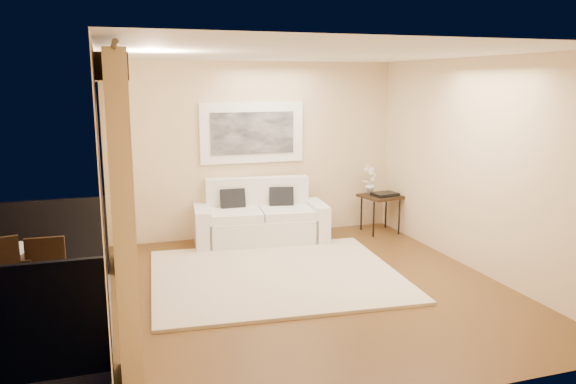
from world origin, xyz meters
TOP-DOWN VIEW (x-y plane):
  - floor at (0.00, 0.00)m, footprint 5.00×5.00m
  - room_shell at (-2.13, 0.00)m, footprint 5.00×6.40m
  - balcony at (-3.31, 0.00)m, footprint 1.81×2.60m
  - curtains at (-2.11, 0.00)m, footprint 0.16×4.80m
  - artwork at (-0.05, 2.46)m, footprint 1.62×0.07m
  - rug at (-0.28, 0.50)m, footprint 3.21×2.86m
  - sofa at (-0.05, 2.09)m, footprint 2.04×1.05m
  - side_table at (1.93, 2.00)m, footprint 0.66×0.66m
  - tray at (1.97, 1.93)m, footprint 0.42×0.34m
  - orchid at (1.81, 2.15)m, footprint 0.30×0.27m
  - bistro_table at (-3.26, 0.21)m, footprint 0.56×0.56m
  - balcony_chair_far at (-2.84, 0.06)m, footprint 0.39×0.39m
  - candle at (-3.24, 0.37)m, footprint 0.06×0.06m
  - vase at (-3.26, 0.03)m, footprint 0.04×0.04m
  - glass_a at (-3.11, 0.17)m, footprint 0.06×0.06m
  - glass_b at (-3.09, 0.22)m, footprint 0.06×0.06m

SIDE VIEW (x-z plane):
  - floor at x=0.00m, z-range 0.00..0.00m
  - rug at x=-0.28m, z-range 0.00..0.04m
  - balcony at x=-3.31m, z-range -0.41..0.76m
  - sofa at x=-0.05m, z-range -0.14..0.81m
  - balcony_chair_far at x=-2.84m, z-range 0.06..0.94m
  - side_table at x=1.93m, z-range 0.25..0.86m
  - bistro_table at x=-3.26m, z-range 0.25..0.92m
  - tray at x=1.97m, z-range 0.61..0.66m
  - candle at x=-3.24m, z-range 0.67..0.74m
  - glass_a at x=-3.11m, z-range 0.67..0.79m
  - glass_b at x=-3.09m, z-range 0.67..0.79m
  - vase at x=-3.26m, z-range 0.67..0.85m
  - orchid at x=1.81m, z-range 0.61..1.09m
  - curtains at x=-2.11m, z-range 0.02..2.66m
  - artwork at x=-0.05m, z-range 1.16..2.08m
  - room_shell at x=-2.13m, z-range 0.02..5.02m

